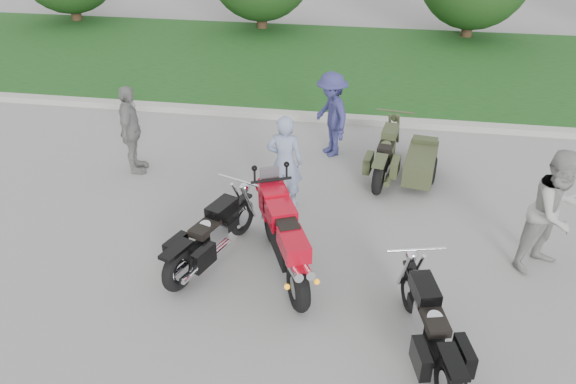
# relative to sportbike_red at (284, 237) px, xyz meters

# --- Properties ---
(ground) EXTENTS (80.00, 80.00, 0.00)m
(ground) POSITION_rel_sportbike_red_xyz_m (-0.01, -0.31, -0.64)
(ground) COLOR gray
(ground) RESTS_ON ground
(curb) EXTENTS (60.00, 0.30, 0.15)m
(curb) POSITION_rel_sportbike_red_xyz_m (-0.01, 5.69, -0.57)
(curb) COLOR #ACA9A2
(curb) RESTS_ON ground
(grass_strip) EXTENTS (60.00, 8.00, 0.14)m
(grass_strip) POSITION_rel_sportbike_red_xyz_m (-0.01, 9.84, -0.57)
(grass_strip) COLOR #275A1E
(grass_strip) RESTS_ON ground
(sportbike_red) EXTENTS (1.10, 2.17, 1.09)m
(sportbike_red) POSITION_rel_sportbike_red_xyz_m (0.00, 0.00, 0.00)
(sportbike_red) COLOR black
(sportbike_red) RESTS_ON ground
(cruiser_left) EXTENTS (0.91, 2.10, 0.85)m
(cruiser_left) POSITION_rel_sportbike_red_xyz_m (-1.15, 0.08, -0.21)
(cruiser_left) COLOR black
(cruiser_left) RESTS_ON ground
(cruiser_right) EXTENTS (0.73, 2.17, 0.85)m
(cruiser_right) POSITION_rel_sportbike_red_xyz_m (2.00, -1.33, -0.21)
(cruiser_right) COLOR black
(cruiser_right) RESTS_ON ground
(cruiser_sidecar) EXTENTS (1.26, 2.19, 0.85)m
(cruiser_sidecar) POSITION_rel_sportbike_red_xyz_m (1.79, 3.16, -0.24)
(cruiser_sidecar) COLOR black
(cruiser_sidecar) RESTS_ON ground
(person_stripe) EXTENTS (0.62, 0.41, 1.70)m
(person_stripe) POSITION_rel_sportbike_red_xyz_m (-0.31, 1.87, 0.21)
(person_stripe) COLOR #7F8CAD
(person_stripe) RESTS_ON ground
(person_grey) EXTENTS (1.17, 1.13, 1.89)m
(person_grey) POSITION_rel_sportbike_red_xyz_m (3.78, 0.80, 0.31)
(person_grey) COLOR #9C9C96
(person_grey) RESTS_ON ground
(person_denim) EXTENTS (1.13, 1.30, 1.74)m
(person_denim) POSITION_rel_sportbike_red_xyz_m (0.28, 4.01, 0.23)
(person_denim) COLOR navy
(person_denim) RESTS_ON ground
(person_back) EXTENTS (0.62, 1.08, 1.73)m
(person_back) POSITION_rel_sportbike_red_xyz_m (-3.38, 2.66, 0.22)
(person_back) COLOR gray
(person_back) RESTS_ON ground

